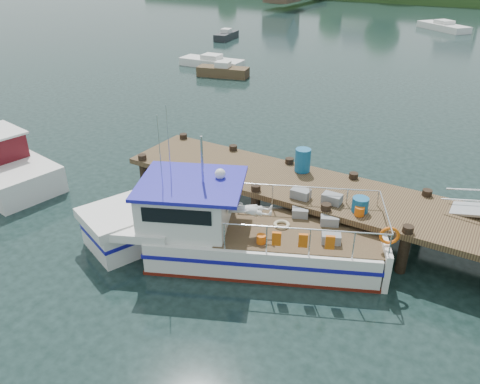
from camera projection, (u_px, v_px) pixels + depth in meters
The scene contains 6 objects.
ground_plane at pixel (284, 214), 17.12m from camera, with size 160.00×160.00×0.00m, color black.
lobster_boat at pixel (226, 231), 14.48m from camera, with size 9.39×5.94×4.70m.
moored_rowboat at pixel (223, 71), 34.84m from camera, with size 4.00×2.17×1.10m.
moored_a at pixel (212, 62), 37.79m from camera, with size 5.31×2.15×0.96m.
moored_d at pixel (443, 26), 53.97m from camera, with size 6.50×5.81×1.11m.
moored_e at pixel (226, 35), 48.76m from camera, with size 1.92×3.99×1.06m.
Camera 1 is at (6.20, -13.50, 8.70)m, focal length 35.00 mm.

